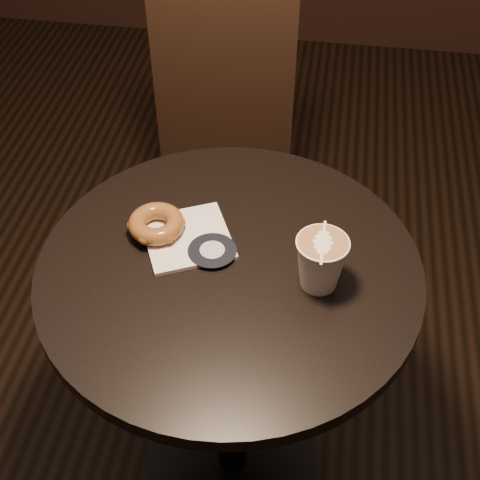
# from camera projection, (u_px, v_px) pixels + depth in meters

# --- Properties ---
(cafe_table) EXTENTS (0.70, 0.70, 0.75)m
(cafe_table) POSITION_uv_depth(u_px,v_px,m) (230.00, 332.00, 1.35)
(cafe_table) COLOR black
(cafe_table) RESTS_ON ground
(chair) EXTENTS (0.40, 0.40, 0.93)m
(chair) POSITION_uv_depth(u_px,v_px,m) (222.00, 153.00, 1.81)
(chair) COLOR black
(chair) RESTS_ON ground
(pastry_bag) EXTENTS (0.21, 0.21, 0.01)m
(pastry_bag) POSITION_uv_depth(u_px,v_px,m) (187.00, 238.00, 1.25)
(pastry_bag) COLOR white
(pastry_bag) RESTS_ON cafe_table
(doughnut) EXTENTS (0.11, 0.11, 0.03)m
(doughnut) POSITION_uv_depth(u_px,v_px,m) (156.00, 224.00, 1.24)
(doughnut) COLOR brown
(doughnut) RESTS_ON pastry_bag
(latte_cup) EXTENTS (0.09, 0.09, 0.10)m
(latte_cup) POSITION_uv_depth(u_px,v_px,m) (321.00, 263.00, 1.14)
(latte_cup) COLOR white
(latte_cup) RESTS_ON cafe_table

